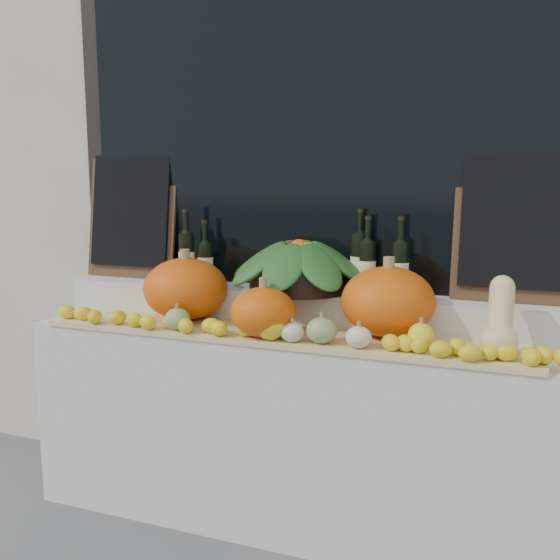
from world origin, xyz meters
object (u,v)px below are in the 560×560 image
(pumpkin_left, at_px, (186,289))
(wine_bottle_tall, at_px, (360,263))
(pumpkin_right, at_px, (388,302))
(butternut_squash, at_px, (500,321))
(produce_bowl, at_px, (299,265))

(pumpkin_left, relative_size, wine_bottle_tall, 1.04)
(pumpkin_right, relative_size, wine_bottle_tall, 1.04)
(pumpkin_right, xyz_separation_m, butternut_squash, (0.44, -0.13, -0.02))
(pumpkin_left, xyz_separation_m, pumpkin_right, (0.92, 0.02, 0.00))
(pumpkin_left, xyz_separation_m, produce_bowl, (0.49, 0.17, 0.11))
(pumpkin_left, bearing_deg, butternut_squash, -4.40)
(produce_bowl, height_order, wine_bottle_tall, wine_bottle_tall)
(pumpkin_right, bearing_deg, wine_bottle_tall, 127.96)
(pumpkin_left, height_order, pumpkin_right, pumpkin_right)
(pumpkin_left, relative_size, pumpkin_right, 1.00)
(pumpkin_right, xyz_separation_m, produce_bowl, (-0.43, 0.15, 0.11))
(butternut_squash, bearing_deg, produce_bowl, 162.43)
(produce_bowl, distance_m, wine_bottle_tall, 0.27)
(butternut_squash, distance_m, wine_bottle_tall, 0.72)
(pumpkin_left, distance_m, wine_bottle_tall, 0.80)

